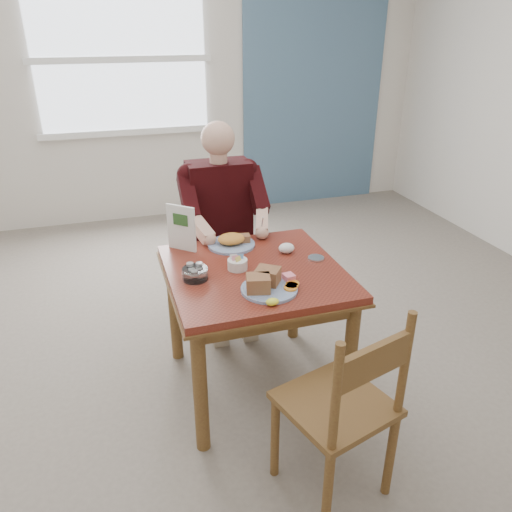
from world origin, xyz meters
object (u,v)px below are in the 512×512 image
object	(u,v)px
table	(255,288)
chair_far	(220,254)
far_plate	(232,241)
chair_near	(343,408)
diner	(222,213)
near_plate	(267,283)

from	to	relation	value
table	chair_far	world-z (taller)	chair_far
far_plate	table	bearing A→B (deg)	-83.94
chair_far	chair_near	world-z (taller)	same
table	diner	size ratio (longest dim) A/B	0.66
table	near_plate	bearing A→B (deg)	-92.04
chair_far	chair_near	bearing A→B (deg)	-85.37
chair_near	near_plate	bearing A→B (deg)	103.29
table	near_plate	size ratio (longest dim) A/B	2.56
near_plate	far_plate	world-z (taller)	near_plate
chair_near	far_plate	size ratio (longest dim) A/B	3.08
chair_far	near_plate	size ratio (longest dim) A/B	2.64
chair_near	near_plate	size ratio (longest dim) A/B	2.64
chair_far	table	bearing A→B (deg)	-90.00
table	far_plate	bearing A→B (deg)	96.06
chair_far	far_plate	bearing A→B (deg)	-94.21
diner	far_plate	bearing A→B (deg)	-95.20
near_plate	far_plate	xyz separation A→B (m)	(-0.03, 0.56, -0.01)
chair_far	diner	xyz separation A→B (m)	(0.00, -0.09, 0.33)
chair_near	near_plate	world-z (taller)	chair_near
chair_near	diner	bearing A→B (deg)	94.90
chair_far	diner	distance (m)	0.34
table	chair_near	size ratio (longest dim) A/B	0.97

